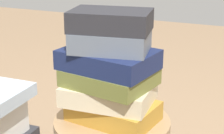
# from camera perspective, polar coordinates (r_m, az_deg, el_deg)

# --- Properties ---
(book_ochre) EXTENTS (0.30, 0.22, 0.06)m
(book_ochre) POSITION_cam_1_polar(r_m,az_deg,el_deg) (1.26, 0.22, -6.55)
(book_ochre) COLOR #B7842D
(book_ochre) RESTS_ON side_table
(book_cream) EXTENTS (0.29, 0.22, 0.06)m
(book_cream) POSITION_cam_1_polar(r_m,az_deg,el_deg) (1.24, -0.48, -3.90)
(book_cream) COLOR beige
(book_cream) RESTS_ON book_ochre
(book_olive) EXTENTS (0.29, 0.25, 0.05)m
(book_olive) POSITION_cam_1_polar(r_m,az_deg,el_deg) (1.21, -0.34, -1.49)
(book_olive) COLOR olive
(book_olive) RESTS_ON book_cream
(book_navy) EXTENTS (0.31, 0.24, 0.06)m
(book_navy) POSITION_cam_1_polar(r_m,az_deg,el_deg) (1.20, -0.53, 1.12)
(book_navy) COLOR #19234C
(book_navy) RESTS_ON book_olive
(book_slate) EXTENTS (0.26, 0.20, 0.06)m
(book_slate) POSITION_cam_1_polar(r_m,az_deg,el_deg) (1.17, -0.03, 3.90)
(book_slate) COLOR slate
(book_slate) RESTS_ON book_navy
(book_charcoal) EXTENTS (0.26, 0.19, 0.06)m
(book_charcoal) POSITION_cam_1_polar(r_m,az_deg,el_deg) (1.16, -0.24, 6.93)
(book_charcoal) COLOR #28282D
(book_charcoal) RESTS_ON book_slate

